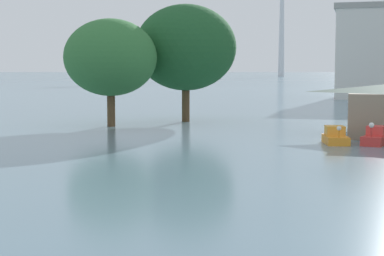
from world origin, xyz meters
TOP-DOWN VIEW (x-y plane):
  - pedal_boat_orange at (9.87, 39.22)m, footprint 2.16×3.16m
  - pedal_boat_red at (12.61, 39.39)m, footprint 2.05×3.01m
  - shoreline_tree_tall_left at (-10.93, 47.02)m, footprint 8.62×8.62m
  - shoreline_tree_mid at (-5.70, 53.92)m, footprint 10.23×10.23m

SIDE VIEW (x-z plane):
  - pedal_boat_orange at x=9.87m, z-range -0.20..1.19m
  - pedal_boat_red at x=12.61m, z-range -0.31..1.36m
  - shoreline_tree_tall_left at x=-10.93m, z-range 1.41..11.40m
  - shoreline_tree_mid at x=-5.70m, z-range 1.57..13.41m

